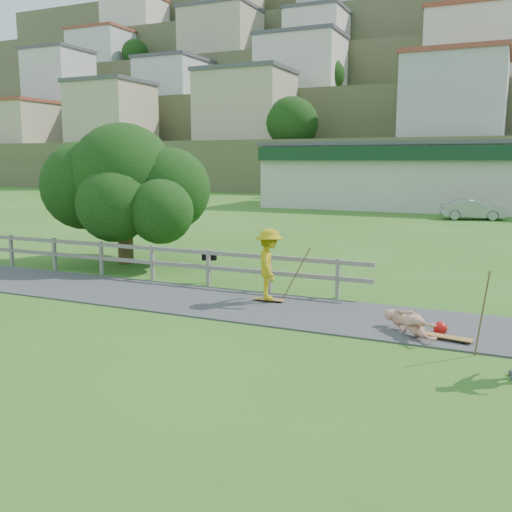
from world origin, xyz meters
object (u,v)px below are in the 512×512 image
(car_silver, at_px, (473,210))
(tree, at_px, (124,208))
(bbq, at_px, (210,268))
(skater_fallen, at_px, (410,323))
(skater_rider, at_px, (269,268))

(car_silver, height_order, tree, tree)
(tree, height_order, bbq, tree)
(skater_fallen, relative_size, car_silver, 0.41)
(skater_rider, height_order, bbq, skater_rider)
(skater_fallen, relative_size, tree, 0.26)
(skater_fallen, distance_m, car_silver, 26.38)
(skater_rider, bearing_deg, bbq, 33.19)
(car_silver, bearing_deg, bbq, 151.58)
(skater_fallen, xyz_separation_m, car_silver, (-0.39, 26.37, 0.35))
(skater_fallen, bearing_deg, bbq, 110.88)
(skater_fallen, bearing_deg, car_silver, 46.29)
(skater_rider, xyz_separation_m, skater_fallen, (3.86, -1.40, -0.65))
(skater_rider, distance_m, bbq, 3.11)
(car_silver, bearing_deg, skater_fallen, 167.06)
(car_silver, height_order, bbq, car_silver)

